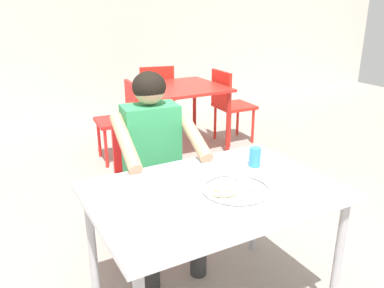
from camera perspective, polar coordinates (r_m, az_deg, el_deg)
table_foreground at (r=1.97m, az=3.15°, el=-8.33°), size 1.19×0.81×0.73m
thali_tray at (r=1.92m, az=6.38°, el=-6.43°), size 0.33×0.33×0.03m
drinking_cup at (r=2.20m, az=9.03°, el=-1.76°), size 0.06×0.06×0.11m
chair_foreground at (r=2.70m, az=-6.59°, el=-4.19°), size 0.44×0.44×0.83m
diner_foreground at (r=2.43m, az=-5.20°, el=-1.22°), size 0.53×0.58×1.19m
table_background_red at (r=4.31m, az=-1.70°, el=7.22°), size 0.89×0.86×0.72m
chair_red_left at (r=4.14m, az=-9.95°, el=4.08°), size 0.42×0.43×0.81m
chair_red_right at (r=4.61m, az=5.31°, el=6.13°), size 0.42×0.42×0.85m
chair_red_far at (r=4.89m, az=-5.25°, el=7.13°), size 0.51×0.52×0.86m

